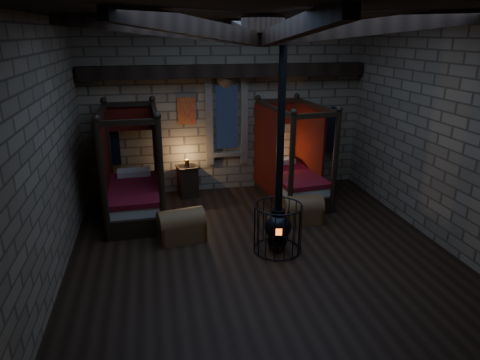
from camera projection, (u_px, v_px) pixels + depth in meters
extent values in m
cube|color=black|center=(259.00, 249.00, 8.17)|extent=(7.00, 7.00, 0.01)
cube|color=#847054|center=(226.00, 109.00, 10.72)|extent=(7.00, 0.02, 4.20)
cube|color=#847054|center=(348.00, 227.00, 4.24)|extent=(7.00, 0.02, 4.20)
cube|color=#847054|center=(48.00, 154.00, 6.81)|extent=(0.02, 7.00, 4.20)
cube|color=#847054|center=(439.00, 134.00, 8.15)|extent=(0.02, 7.00, 4.20)
cube|color=black|center=(263.00, 14.00, 6.79)|extent=(7.00, 7.00, 0.01)
cube|color=black|center=(227.00, 71.00, 10.24)|extent=(6.86, 0.35, 0.30)
cylinder|color=black|center=(263.00, 24.00, 6.84)|extent=(0.70, 0.70, 0.25)
cube|color=black|center=(227.00, 117.00, 10.74)|extent=(0.55, 0.04, 1.60)
cube|color=maroon|center=(186.00, 111.00, 10.49)|extent=(0.45, 0.03, 0.65)
cube|color=black|center=(113.00, 141.00, 10.25)|extent=(0.30, 0.10, 1.15)
cube|color=black|center=(332.00, 131.00, 11.32)|extent=(0.30, 0.10, 1.15)
cube|color=black|center=(136.00, 208.00, 9.57)|extent=(1.25, 2.31, 0.39)
cube|color=beige|center=(135.00, 195.00, 9.47)|extent=(1.11, 2.13, 0.24)
cube|color=maroon|center=(135.00, 189.00, 9.42)|extent=(1.18, 2.18, 0.11)
cube|color=beige|center=(134.00, 173.00, 10.15)|extent=(0.78, 0.41, 0.15)
cube|color=#550F07|center=(130.00, 118.00, 10.01)|extent=(1.21, 0.09, 0.60)
cylinder|color=black|center=(103.00, 184.00, 8.12)|extent=(0.12, 0.12, 2.41)
cylinder|color=black|center=(109.00, 154.00, 10.13)|extent=(0.12, 0.12, 2.41)
cylinder|color=black|center=(161.00, 179.00, 8.36)|extent=(0.12, 0.12, 2.41)
cylinder|color=black|center=(156.00, 151.00, 10.37)|extent=(0.12, 0.12, 2.41)
cube|color=#550F07|center=(105.00, 160.00, 9.40)|extent=(0.11, 1.64, 2.14)
cube|color=#550F07|center=(159.00, 157.00, 9.65)|extent=(0.11, 1.64, 2.14)
cube|color=black|center=(292.00, 192.00, 10.59)|extent=(1.37, 2.31, 0.38)
cube|color=beige|center=(292.00, 180.00, 10.49)|extent=(1.23, 2.13, 0.23)
cube|color=maroon|center=(292.00, 175.00, 10.45)|extent=(1.30, 2.18, 0.11)
cube|color=beige|center=(280.00, 161.00, 11.14)|extent=(0.78, 0.45, 0.15)
cube|color=#550F07|center=(277.00, 113.00, 10.99)|extent=(1.16, 0.18, 0.58)
cylinder|color=black|center=(291.00, 168.00, 9.17)|extent=(0.12, 0.12, 2.33)
cylinder|color=black|center=(257.00, 145.00, 11.07)|extent=(0.12, 0.12, 2.33)
cylinder|color=black|center=(335.00, 164.00, 9.47)|extent=(0.12, 0.12, 2.33)
cylinder|color=black|center=(295.00, 142.00, 11.38)|extent=(0.12, 0.12, 2.33)
cube|color=#550F07|center=(267.00, 150.00, 10.38)|extent=(0.23, 1.59, 2.07)
cube|color=#550F07|center=(309.00, 146.00, 10.70)|extent=(0.23, 1.59, 2.07)
cube|color=brown|center=(182.00, 231.00, 8.52)|extent=(0.98, 0.69, 0.37)
cylinder|color=brown|center=(181.00, 222.00, 8.46)|extent=(0.98, 0.69, 0.55)
cube|color=olive|center=(161.00, 234.00, 8.37)|extent=(0.15, 0.57, 0.39)
cube|color=olive|center=(202.00, 227.00, 8.66)|extent=(0.15, 0.57, 0.39)
cube|color=brown|center=(302.00, 214.00, 9.31)|extent=(0.86, 0.54, 0.35)
cylinder|color=brown|center=(303.00, 207.00, 9.25)|extent=(0.86, 0.54, 0.51)
cube|color=olive|center=(285.00, 216.00, 9.25)|extent=(0.07, 0.53, 0.37)
cube|color=olive|center=(319.00, 213.00, 9.38)|extent=(0.07, 0.53, 0.37)
cube|color=black|center=(188.00, 182.00, 10.71)|extent=(0.52, 0.50, 0.75)
cube|color=black|center=(187.00, 167.00, 10.58)|extent=(0.57, 0.55, 0.04)
cylinder|color=olive|center=(187.00, 163.00, 10.55)|extent=(0.11, 0.11, 0.17)
cube|color=black|center=(270.00, 179.00, 11.11)|extent=(0.44, 0.42, 0.62)
cube|color=black|center=(270.00, 167.00, 11.00)|extent=(0.48, 0.46, 0.04)
cube|color=brown|center=(270.00, 165.00, 10.99)|extent=(0.18, 0.14, 0.04)
cylinder|color=black|center=(277.00, 241.00, 8.08)|extent=(0.37, 0.37, 0.09)
sphere|color=black|center=(278.00, 226.00, 7.98)|extent=(0.51, 0.51, 0.51)
cylinder|color=black|center=(278.00, 213.00, 7.89)|extent=(0.26, 0.26, 0.13)
cube|color=#FF5914|center=(278.00, 232.00, 7.74)|extent=(0.13, 0.05, 0.13)
cylinder|color=black|center=(281.00, 124.00, 7.34)|extent=(0.14, 0.14, 3.23)
torus|color=black|center=(277.00, 248.00, 8.13)|extent=(0.91, 0.91, 0.03)
torus|color=black|center=(278.00, 206.00, 7.84)|extent=(0.91, 0.91, 0.03)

